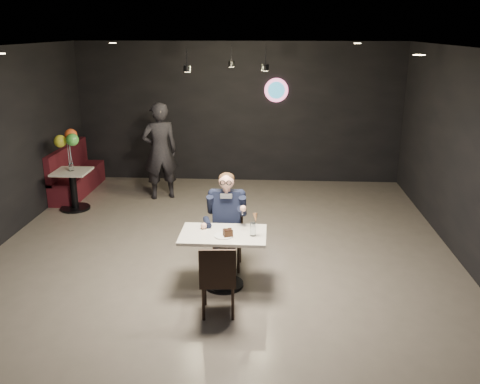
# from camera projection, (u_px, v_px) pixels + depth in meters

# --- Properties ---
(floor) EXTENTS (9.00, 9.00, 0.00)m
(floor) POSITION_uv_depth(u_px,v_px,m) (218.00, 270.00, 7.16)
(floor) COLOR #6F655D
(floor) RESTS_ON ground
(wall_sign) EXTENTS (0.50, 0.06, 0.50)m
(wall_sign) POSITION_uv_depth(u_px,v_px,m) (276.00, 90.00, 10.74)
(wall_sign) COLOR pink
(wall_sign) RESTS_ON floor
(pendant_lights) EXTENTS (1.40, 1.20, 0.36)m
(pendant_lights) POSITION_uv_depth(u_px,v_px,m) (228.00, 52.00, 8.17)
(pendant_lights) COLOR black
(pendant_lights) RESTS_ON floor
(main_table) EXTENTS (1.10, 0.70, 0.75)m
(main_table) POSITION_uv_depth(u_px,v_px,m) (224.00, 260.00, 6.62)
(main_table) COLOR silver
(main_table) RESTS_ON floor
(chair_far) EXTENTS (0.42, 0.46, 0.92)m
(chair_far) POSITION_uv_depth(u_px,v_px,m) (227.00, 237.00, 7.11)
(chair_far) COLOR black
(chair_far) RESTS_ON floor
(chair_near) EXTENTS (0.45, 0.49, 0.92)m
(chair_near) POSITION_uv_depth(u_px,v_px,m) (218.00, 278.00, 5.97)
(chair_near) COLOR black
(chair_near) RESTS_ON floor
(seated_man) EXTENTS (0.60, 0.80, 1.44)m
(seated_man) POSITION_uv_depth(u_px,v_px,m) (227.00, 220.00, 7.03)
(seated_man) COLOR black
(seated_man) RESTS_ON floor
(dessert_plate) EXTENTS (0.25, 0.25, 0.01)m
(dessert_plate) POSITION_uv_depth(u_px,v_px,m) (224.00, 236.00, 6.41)
(dessert_plate) COLOR white
(dessert_plate) RESTS_ON main_table
(cake_slice) EXTENTS (0.14, 0.12, 0.08)m
(cake_slice) POSITION_uv_depth(u_px,v_px,m) (228.00, 233.00, 6.38)
(cake_slice) COLOR black
(cake_slice) RESTS_ON dessert_plate
(mint_leaf) EXTENTS (0.07, 0.04, 0.01)m
(mint_leaf) POSITION_uv_depth(u_px,v_px,m) (226.00, 230.00, 6.38)
(mint_leaf) COLOR #297D33
(mint_leaf) RESTS_ON cake_slice
(sundae_glass) EXTENTS (0.08, 0.08, 0.17)m
(sundae_glass) POSITION_uv_depth(u_px,v_px,m) (253.00, 229.00, 6.40)
(sundae_glass) COLOR silver
(sundae_glass) RESTS_ON main_table
(wafer_cone) EXTENTS (0.07, 0.07, 0.12)m
(wafer_cone) POSITION_uv_depth(u_px,v_px,m) (255.00, 218.00, 6.36)
(wafer_cone) COLOR tan
(wafer_cone) RESTS_ON sundae_glass
(booth_bench) EXTENTS (0.49, 1.94, 0.97)m
(booth_bench) POSITION_uv_depth(u_px,v_px,m) (77.00, 170.00, 10.40)
(booth_bench) COLOR #4A0F16
(booth_bench) RESTS_ON floor
(side_table) EXTENTS (0.63, 0.63, 0.79)m
(side_table) POSITION_uv_depth(u_px,v_px,m) (74.00, 189.00, 9.46)
(side_table) COLOR silver
(side_table) RESTS_ON floor
(balloon_vase) EXTENTS (0.09, 0.09, 0.14)m
(balloon_vase) POSITION_uv_depth(u_px,v_px,m) (71.00, 167.00, 9.33)
(balloon_vase) COLOR silver
(balloon_vase) RESTS_ON side_table
(balloon_bunch) EXTENTS (0.41, 0.41, 0.68)m
(balloon_bunch) POSITION_uv_depth(u_px,v_px,m) (69.00, 145.00, 9.20)
(balloon_bunch) COLOR yellow
(balloon_bunch) RESTS_ON balloon_vase
(passerby) EXTENTS (0.82, 0.69, 1.91)m
(passerby) POSITION_uv_depth(u_px,v_px,m) (160.00, 151.00, 9.93)
(passerby) COLOR black
(passerby) RESTS_ON floor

